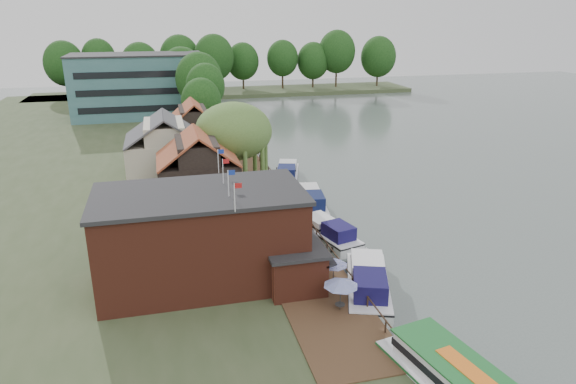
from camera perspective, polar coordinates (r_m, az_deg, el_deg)
ground at (r=46.05m, az=11.05°, el=-7.71°), size 260.00×260.00×0.00m
land_bank at (r=75.57m, az=-22.49°, el=2.31°), size 50.00×140.00×1.00m
quay_deck at (r=51.84m, az=-1.61°, el=-2.92°), size 6.00×50.00×0.10m
quay_rail at (r=52.73m, az=1.14°, el=-2.00°), size 0.20×49.00×1.00m
pub at (r=39.52m, az=-6.69°, el=-4.68°), size 20.00×11.00×7.30m
hotel_block at (r=107.82m, az=-16.29°, el=11.30°), size 25.40×12.40×12.30m
cottage_a at (r=53.27m, az=-9.97°, el=2.20°), size 8.60×7.60×8.50m
cottage_b at (r=62.81m, az=-13.45°, el=4.56°), size 9.60×8.60×8.50m
cottage_c at (r=71.70m, az=-10.42°, el=6.55°), size 7.60×7.60×8.50m
willow at (r=58.25m, az=-6.00°, el=4.83°), size 8.60×8.60×10.43m
umbrella_0 at (r=36.22m, az=5.85°, el=-11.21°), size 2.44×2.44×2.38m
umbrella_1 at (r=38.91m, az=5.06°, el=-8.90°), size 2.11×2.11×2.38m
umbrella_2 at (r=41.07m, az=2.70°, el=-7.24°), size 2.14×2.14×2.38m
umbrella_3 at (r=43.71m, az=1.34°, el=-5.52°), size 2.31×2.31×2.38m
umbrella_4 at (r=47.76m, az=-0.34°, el=-3.30°), size 2.11×2.11×2.38m
cruiser_0 at (r=40.38m, az=8.90°, el=-9.53°), size 6.86×11.25×2.63m
cruiser_1 at (r=49.06m, az=4.45°, el=-4.18°), size 5.45×9.95×2.28m
cruiser_2 at (r=56.37m, az=2.44°, el=-0.82°), size 4.90×10.85×2.56m
cruiser_3 at (r=66.62m, az=-0.09°, el=2.30°), size 5.88×10.38×2.40m
swan at (r=33.60m, az=14.18°, el=-18.73°), size 0.44×0.44×0.44m
bank_tree_0 at (r=81.28m, az=-9.54°, el=8.77°), size 6.14×6.14×10.44m
bank_tree_1 at (r=86.86m, az=-9.07°, el=10.02°), size 6.33×6.33×12.12m
bank_tree_2 at (r=97.15m, az=-9.80°, el=11.25°), size 8.48×8.48×13.19m
bank_tree_3 at (r=114.40m, az=-11.71°, el=12.28°), size 8.50×8.50×13.12m
bank_tree_4 at (r=123.04m, az=-11.29°, el=12.62°), size 6.28×6.28×12.49m
bank_tree_5 at (r=132.00m, az=-13.78°, el=12.40°), size 6.28×6.28×10.32m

